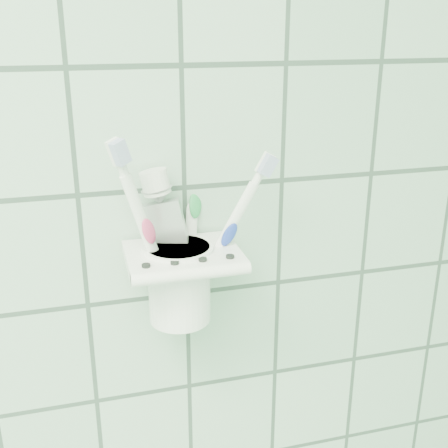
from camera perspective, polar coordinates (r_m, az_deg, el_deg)
name	(u,v)px	position (r m, az deg, el deg)	size (l,w,h in m)	color
holder_bracket	(183,257)	(0.58, -4.23, -3.38)	(0.12, 0.10, 0.04)	white
cup	(179,280)	(0.59, -4.58, -5.65)	(0.07, 0.07, 0.08)	white
toothbrush_pink	(171,221)	(0.57, -5.37, 0.31)	(0.06, 0.04, 0.20)	white
toothbrush_blue	(186,211)	(0.57, -3.91, 1.31)	(0.04, 0.09, 0.22)	white
toothbrush_orange	(183,227)	(0.57, -4.20, -0.26)	(0.09, 0.02, 0.18)	white
toothpaste_tube	(182,230)	(0.58, -4.27, -0.58)	(0.06, 0.04, 0.16)	silver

